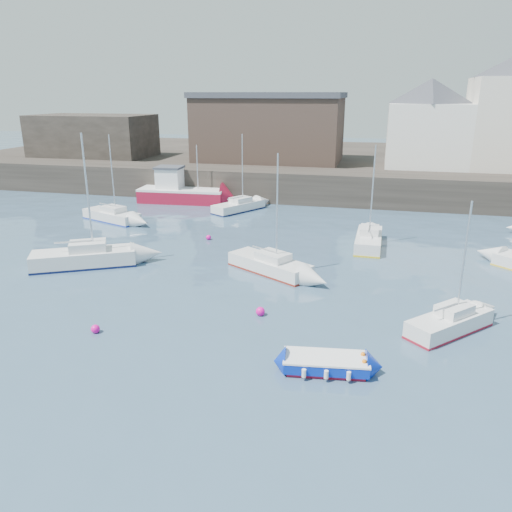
% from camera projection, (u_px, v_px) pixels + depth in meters
% --- Properties ---
extents(water, '(220.00, 220.00, 0.00)m').
position_uv_depth(water, '(176.00, 398.00, 17.79)').
color(water, '#2D4760').
rests_on(water, ground).
extents(quay_wall, '(90.00, 5.00, 3.00)m').
position_uv_depth(quay_wall, '(311.00, 186.00, 49.62)').
color(quay_wall, '#28231E').
rests_on(quay_wall, ground).
extents(land_strip, '(90.00, 32.00, 2.80)m').
position_uv_depth(land_strip, '(330.00, 163.00, 66.25)').
color(land_strip, '#28231E').
rests_on(land_strip, ground).
extents(bldg_east_d, '(11.14, 11.14, 8.95)m').
position_uv_depth(bldg_east_d, '(428.00, 123.00, 51.29)').
color(bldg_east_d, white).
rests_on(bldg_east_d, land_strip).
extents(warehouse, '(16.40, 10.40, 7.60)m').
position_uv_depth(warehouse, '(270.00, 127.00, 56.76)').
color(warehouse, '#3D2D26').
rests_on(warehouse, land_strip).
extents(bldg_west, '(14.00, 8.00, 5.00)m').
position_uv_depth(bldg_west, '(93.00, 136.00, 61.24)').
color(bldg_west, '#353028').
rests_on(bldg_west, land_strip).
extents(blue_dinghy, '(3.45, 1.95, 0.63)m').
position_uv_depth(blue_dinghy, '(326.00, 363.00, 19.39)').
color(blue_dinghy, maroon).
rests_on(blue_dinghy, ground).
extents(fishing_boat, '(8.65, 3.72, 5.61)m').
position_uv_depth(fishing_boat, '(180.00, 191.00, 49.35)').
color(fishing_boat, maroon).
rests_on(fishing_boat, ground).
extents(sailboat_a, '(6.46, 4.75, 8.15)m').
position_uv_depth(sailboat_a, '(84.00, 257.00, 31.10)').
color(sailboat_a, silver).
rests_on(sailboat_a, ground).
extents(sailboat_b, '(5.69, 4.37, 7.16)m').
position_uv_depth(sailboat_b, '(270.00, 265.00, 30.14)').
color(sailboat_b, silver).
rests_on(sailboat_b, ground).
extents(sailboat_c, '(4.18, 4.32, 6.00)m').
position_uv_depth(sailboat_c, '(450.00, 322.00, 22.58)').
color(sailboat_c, silver).
rests_on(sailboat_c, ground).
extents(sailboat_e, '(5.84, 3.72, 7.18)m').
position_uv_depth(sailboat_e, '(112.00, 215.00, 42.19)').
color(sailboat_e, silver).
rests_on(sailboat_e, ground).
extents(sailboat_f, '(1.80, 5.42, 7.01)m').
position_uv_depth(sailboat_f, '(369.00, 239.00, 35.18)').
color(sailboat_f, silver).
rests_on(sailboat_f, ground).
extents(sailboat_h, '(4.20, 5.47, 6.88)m').
position_uv_depth(sailboat_h, '(239.00, 206.00, 45.75)').
color(sailboat_h, silver).
rests_on(sailboat_h, ground).
extents(buoy_near, '(0.40, 0.40, 0.40)m').
position_uv_depth(buoy_near, '(96.00, 333.00, 22.61)').
color(buoy_near, '#F30892').
rests_on(buoy_near, ground).
extents(buoy_mid, '(0.45, 0.45, 0.45)m').
position_uv_depth(buoy_mid, '(260.00, 315.00, 24.37)').
color(buoy_mid, '#F30892').
rests_on(buoy_mid, ground).
extents(buoy_far, '(0.37, 0.37, 0.37)m').
position_uv_depth(buoy_far, '(209.00, 240.00, 36.91)').
color(buoy_far, '#F30892').
rests_on(buoy_far, ground).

